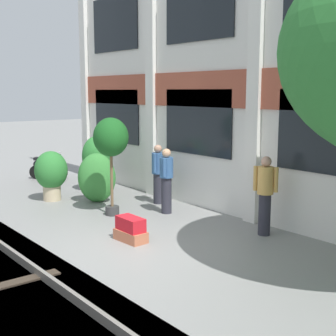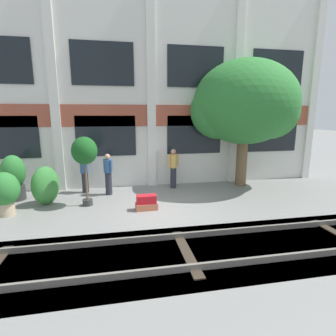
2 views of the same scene
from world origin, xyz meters
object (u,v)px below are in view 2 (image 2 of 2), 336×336
object	(u,v)px
broadleaf_tree	(245,105)
resident_by_doorway	(108,173)
resident_near_plants	(173,167)
potted_plant_ribbed_drum	(14,176)
potted_plant_stone_basin	(4,191)
topiary_hedge	(46,185)
potted_plant_square_trough	(146,203)
resident_watching_tracks	(85,172)
potted_plant_tall_urn	(85,153)

from	to	relation	value
broadleaf_tree	resident_by_doorway	xyz separation A→B (m)	(-5.82, -0.33, -2.66)
resident_by_doorway	resident_near_plants	distance (m)	2.78
potted_plant_ribbed_drum	resident_near_plants	bearing A→B (deg)	4.72
potted_plant_stone_basin	topiary_hedge	distance (m)	1.33
potted_plant_stone_basin	resident_near_plants	xyz separation A→B (m)	(5.88, 2.12, 0.12)
potted_plant_square_trough	potted_plant_ribbed_drum	size ratio (longest dim) A/B	0.44
potted_plant_square_trough	resident_watching_tracks	world-z (taller)	resident_watching_tracks
potted_plant_square_trough	resident_by_doorway	xyz separation A→B (m)	(-1.29, 1.98, 0.64)
broadleaf_tree	resident_watching_tracks	bearing A→B (deg)	178.84
potted_plant_square_trough	resident_watching_tracks	size ratio (longest dim) A/B	0.46
potted_plant_tall_urn	resident_watching_tracks	world-z (taller)	potted_plant_tall_urn
broadleaf_tree	potted_plant_stone_basin	distance (m)	9.57
resident_by_doorway	resident_watching_tracks	bearing A→B (deg)	-63.74
resident_by_doorway	topiary_hedge	xyz separation A→B (m)	(-2.15, -0.74, -0.20)
potted_plant_stone_basin	potted_plant_ribbed_drum	xyz separation A→B (m)	(-0.27, 1.61, 0.10)
potted_plant_stone_basin	potted_plant_ribbed_drum	size ratio (longest dim) A/B	0.82
broadleaf_tree	potted_plant_stone_basin	world-z (taller)	broadleaf_tree
resident_watching_tracks	topiary_hedge	bearing A→B (deg)	16.24
topiary_hedge	resident_by_doorway	bearing A→B (deg)	19.07
potted_plant_square_trough	topiary_hedge	size ratio (longest dim) A/B	0.55
potted_plant_tall_urn	potted_plant_ribbed_drum	bearing A→B (deg)	157.07
potted_plant_tall_urn	resident_watching_tracks	bearing A→B (deg)	98.60
topiary_hedge	resident_near_plants	bearing A→B (deg)	14.13
potted_plant_stone_basin	potted_plant_tall_urn	world-z (taller)	potted_plant_tall_urn
broadleaf_tree	potted_plant_tall_urn	bearing A→B (deg)	-167.04
potted_plant_ribbed_drum	resident_watching_tracks	world-z (taller)	potted_plant_ribbed_drum
potted_plant_ribbed_drum	potted_plant_stone_basin	bearing A→B (deg)	-80.37
resident_by_doorway	resident_watching_tracks	distance (m)	1.06
potted_plant_tall_urn	resident_by_doorway	world-z (taller)	potted_plant_tall_urn
potted_plant_ribbed_drum	resident_watching_tracks	xyz separation A→B (m)	(2.47, 0.49, -0.03)
potted_plant_tall_urn	broadleaf_tree	bearing A→B (deg)	12.96
broadleaf_tree	resident_near_plants	size ratio (longest dim) A/B	3.19
resident_watching_tracks	resident_near_plants	bearing A→B (deg)	151.25
potted_plant_square_trough	topiary_hedge	distance (m)	3.69
resident_by_doorway	resident_watching_tracks	xyz separation A→B (m)	(-0.95, 0.47, -0.01)
broadleaf_tree	potted_plant_ribbed_drum	bearing A→B (deg)	-177.81
potted_plant_tall_urn	topiary_hedge	bearing A→B (deg)	163.66
potted_plant_tall_urn	resident_by_doorway	distance (m)	1.69
potted_plant_stone_basin	resident_near_plants	size ratio (longest dim) A/B	0.82
resident_by_doorway	topiary_hedge	world-z (taller)	resident_by_doorway
potted_plant_tall_urn	potted_plant_square_trough	size ratio (longest dim) A/B	3.25
potted_plant_stone_basin	potted_plant_ribbed_drum	bearing A→B (deg)	99.63
resident_by_doorway	resident_near_plants	xyz separation A→B (m)	(2.74, 0.49, 0.03)
broadleaf_tree	topiary_hedge	distance (m)	8.53
potted_plant_stone_basin	potted_plant_square_trough	xyz separation A→B (m)	(4.44, -0.35, -0.56)
potted_plant_ribbed_drum	topiary_hedge	world-z (taller)	potted_plant_ribbed_drum
topiary_hedge	potted_plant_stone_basin	bearing A→B (deg)	-138.22
potted_plant_square_trough	resident_by_doorway	bearing A→B (deg)	123.08
potted_plant_stone_basin	potted_plant_tall_urn	size ratio (longest dim) A/B	0.58
potted_plant_ribbed_drum	resident_by_doorway	xyz separation A→B (m)	(3.42, 0.02, -0.02)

